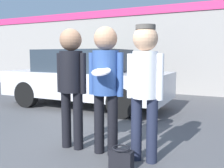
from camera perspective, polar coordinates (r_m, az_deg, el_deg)
ground_plane at (r=3.88m, az=-7.99°, el=-15.38°), size 56.00×56.00×0.00m
storefront_building at (r=9.72m, az=13.90°, el=7.77°), size 24.00×0.22×3.31m
person_left at (r=3.85m, az=-9.28°, el=1.62°), size 0.52×0.35×1.84m
person_middle_with_frisbee at (r=3.56m, az=-1.46°, el=1.44°), size 0.54×0.57×1.85m
person_right at (r=3.34m, az=7.50°, el=0.97°), size 0.50×0.33×1.84m
parked_car_near at (r=7.10m, az=-6.15°, el=1.38°), size 4.68×1.85×1.61m
shrub at (r=9.91m, az=-4.68°, el=2.72°), size 1.58×1.58×1.58m
handbag at (r=3.32m, az=2.14°, el=-16.66°), size 0.30×0.23×0.29m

